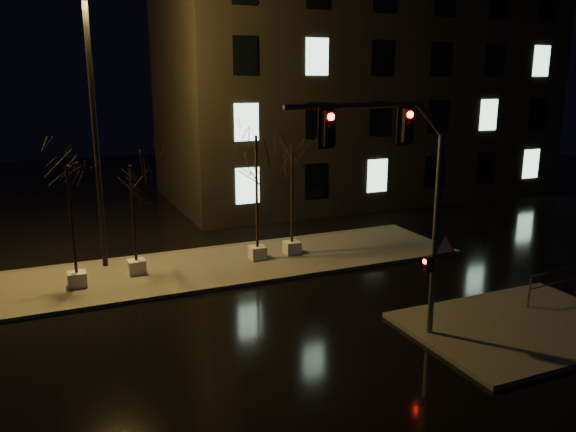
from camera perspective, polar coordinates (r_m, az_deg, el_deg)
name	(u,v)px	position (r m, az deg, el deg)	size (l,w,h in m)	color
ground	(258,326)	(18.11, -3.10, -11.09)	(90.00, 90.00, 0.00)	black
median	(206,268)	(23.41, -8.33, -5.21)	(22.00, 5.00, 0.15)	#4E4A45
sidewalk_corner	(521,326)	(19.33, 22.61, -10.29)	(7.00, 5.00, 0.15)	#4E4A45
building	(357,82)	(38.83, 6.99, 13.37)	(25.00, 12.00, 15.00)	black
tree_1	(69,193)	(21.41, -21.34, 2.19)	(1.80, 1.80, 4.64)	beige
tree_2	(132,190)	(22.22, -15.60, 2.56)	(1.80, 1.80, 4.41)	beige
tree_3	(256,164)	(23.15, -3.24, 5.31)	(1.80, 1.80, 5.39)	beige
tree_4	(292,172)	(23.95, 0.41, 4.54)	(1.80, 1.80, 4.80)	beige
traffic_signal_mast	(406,189)	(15.85, 11.92, 2.72)	(5.61, 0.22, 6.84)	#525559
streetlight_main	(93,113)	(23.27, -19.16, 9.86)	(2.67, 0.88, 10.74)	black
guard_rail_a	(555,281)	(21.45, 25.51, -5.94)	(2.57, 0.24, 1.11)	#525559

